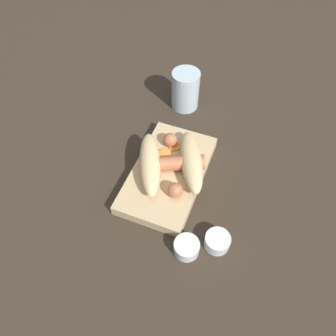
# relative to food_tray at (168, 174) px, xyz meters

# --- Properties ---
(ground_plane) EXTENTS (3.00, 3.00, 0.00)m
(ground_plane) POSITION_rel_food_tray_xyz_m (0.00, 0.00, -0.01)
(ground_plane) COLOR #33281E
(food_tray) EXTENTS (0.27, 0.16, 0.03)m
(food_tray) POSITION_rel_food_tray_xyz_m (0.00, 0.00, 0.00)
(food_tray) COLOR tan
(food_tray) RESTS_ON ground_plane
(bread_roll) EXTENTS (0.22, 0.20, 0.05)m
(bread_roll) POSITION_rel_food_tray_xyz_m (-0.01, 0.00, 0.04)
(bread_roll) COLOR #DBBC84
(bread_roll) RESTS_ON food_tray
(sausage) EXTENTS (0.16, 0.14, 0.03)m
(sausage) POSITION_rel_food_tray_xyz_m (-0.01, 0.01, 0.03)
(sausage) COLOR #B26642
(sausage) RESTS_ON food_tray
(pickled_veggies) EXTENTS (0.07, 0.05, 0.00)m
(pickled_veggies) POSITION_rel_food_tray_xyz_m (-0.06, -0.02, 0.02)
(pickled_veggies) COLOR orange
(pickled_veggies) RESTS_ON food_tray
(condiment_cup_near) EXTENTS (0.05, 0.05, 0.03)m
(condiment_cup_near) POSITION_rel_food_tray_xyz_m (0.16, 0.10, -0.00)
(condiment_cup_near) COLOR silver
(condiment_cup_near) RESTS_ON ground_plane
(condiment_cup_far) EXTENTS (0.05, 0.05, 0.03)m
(condiment_cup_far) POSITION_rel_food_tray_xyz_m (0.12, 0.15, -0.00)
(condiment_cup_far) COLOR silver
(condiment_cup_far) RESTS_ON ground_plane
(drink_glass) EXTENTS (0.07, 0.07, 0.11)m
(drink_glass) POSITION_rel_food_tray_xyz_m (-0.25, -0.05, 0.04)
(drink_glass) COLOR silver
(drink_glass) RESTS_ON ground_plane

